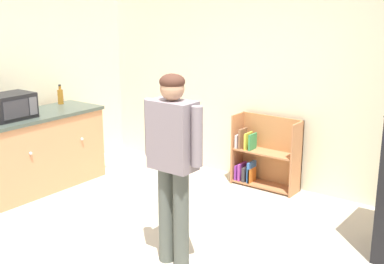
{
  "coord_description": "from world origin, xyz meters",
  "views": [
    {
      "loc": [
        2.64,
        -2.92,
        2.18
      ],
      "look_at": [
        0.17,
        0.36,
        1.09
      ],
      "focal_mm": 47.09,
      "sensor_mm": 36.0,
      "label": 1
    }
  ],
  "objects": [
    {
      "name": "kitchen_counter",
      "position": [
        -2.2,
        0.19,
        0.45
      ],
      "size": [
        0.65,
        2.21,
        0.9
      ],
      "color": "tan",
      "rests_on": "ground"
    },
    {
      "name": "left_side_wall",
      "position": [
        -2.63,
        0.8,
        1.35
      ],
      "size": [
        0.06,
        2.99,
        2.7
      ],
      "primitive_type": "cube",
      "color": "beige",
      "rests_on": "ground"
    },
    {
      "name": "back_wall",
      "position": [
        0.0,
        2.33,
        1.35
      ],
      "size": [
        5.2,
        0.06,
        2.7
      ],
      "primitive_type": "cube",
      "color": "beige",
      "rests_on": "ground"
    },
    {
      "name": "standing_person",
      "position": [
        0.2,
        0.08,
        0.97
      ],
      "size": [
        0.57,
        0.22,
        1.62
      ],
      "color": "#515850",
      "rests_on": "ground"
    },
    {
      "name": "bookshelf",
      "position": [
        -0.11,
        2.15,
        0.36
      ],
      "size": [
        0.8,
        0.28,
        0.85
      ],
      "color": "#B37348",
      "rests_on": "ground"
    },
    {
      "name": "blue_cup",
      "position": [
        -2.3,
        0.52,
        0.95
      ],
      "size": [
        0.08,
        0.08,
        0.09
      ],
      "primitive_type": "cylinder",
      "color": "blue",
      "rests_on": "kitchen_counter"
    },
    {
      "name": "microwave",
      "position": [
        -2.19,
        0.19,
        1.04
      ],
      "size": [
        0.37,
        0.48,
        0.28
      ],
      "color": "black",
      "rests_on": "kitchen_counter"
    },
    {
      "name": "ground_plane",
      "position": [
        0.0,
        0.0,
        0.0
      ],
      "size": [
        12.0,
        12.0,
        0.0
      ],
      "primitive_type": "plane",
      "color": "beige",
      "rests_on": "ground"
    },
    {
      "name": "amber_bottle",
      "position": [
        -2.4,
        1.05,
        1.0
      ],
      "size": [
        0.07,
        0.07,
        0.25
      ],
      "color": "#9E661E",
      "rests_on": "kitchen_counter"
    }
  ]
}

